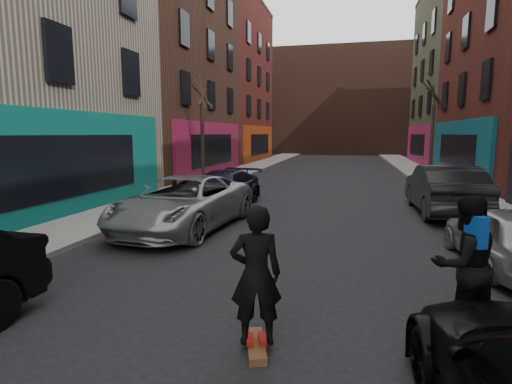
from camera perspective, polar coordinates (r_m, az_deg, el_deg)
The scene contains 13 objects.
sidewalk_left at distance 33.07m, azimuth -0.22°, elevation 3.67°, with size 2.50×84.00×0.13m, color gray.
sidewalk_right at distance 32.52m, azimuth 21.76°, elevation 3.00°, with size 2.50×84.00×0.13m, color gray.
buildings_left at distance 24.06m, azimuth -27.49°, elevation 20.65°, with size 12.00×56.00×16.50m, color #552218.
building_far at distance 58.22m, azimuth 12.10°, elevation 12.33°, with size 40.00×10.00×14.00m, color #47281E.
tree_left_far at distance 21.46m, azimuth -7.69°, elevation 9.95°, with size 2.00×2.00×6.50m, color black, non-canonical shape.
tree_right_far at distance 26.49m, azimuth 23.96°, elevation 9.32°, with size 2.00×2.00×6.80m, color black, non-canonical shape.
parked_left_far at distance 11.73m, azimuth -10.19°, elevation -1.50°, with size 2.54×5.52×1.53m, color #93969B.
parked_left_end at distance 15.10m, azimuth -4.98°, elevation 0.42°, with size 1.89×4.65×1.35m, color black.
parked_right_far at distance 9.65m, azimuth 32.21°, elevation -5.44°, with size 1.56×3.88×1.32m, color gray.
parked_right_end at distance 15.14m, azimuth 25.23°, elevation 0.34°, with size 1.80×5.16×1.70m, color black.
skateboard at distance 5.48m, azimuth -0.01°, elevation -21.09°, with size 0.22×0.80×0.10m, color brown.
skateboarder at distance 5.08m, azimuth -0.01°, elevation -11.76°, with size 0.65×0.43×1.79m, color black.
pedestrian at distance 6.25m, azimuth 27.58°, elevation -9.11°, with size 1.15×1.04×1.93m.
Camera 1 is at (1.43, -2.05, 2.74)m, focal length 28.00 mm.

